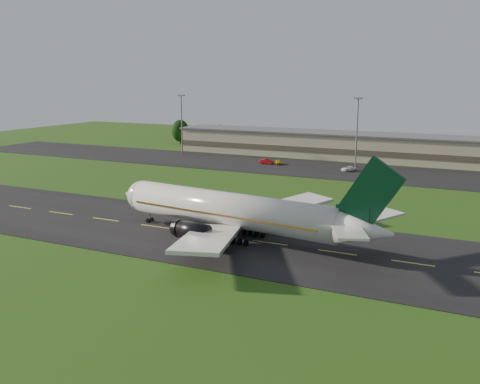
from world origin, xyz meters
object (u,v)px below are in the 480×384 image
at_px(light_mast_west, 182,117).
at_px(service_vehicle_b, 267,162).
at_px(service_vehicle_a, 278,162).
at_px(service_vehicle_c, 349,169).
at_px(airliner, 234,211).
at_px(light_mast_centre, 357,124).
at_px(terminal, 373,148).

distance_m(light_mast_west, service_vehicle_b, 36.96).
height_order(service_vehicle_a, service_vehicle_c, service_vehicle_a).
xyz_separation_m(airliner, service_vehicle_c, (0.49, 71.77, -3.91)).
relative_size(light_mast_centre, service_vehicle_c, 4.32).
xyz_separation_m(service_vehicle_a, service_vehicle_b, (-3.51, -0.84, 0.05)).
xyz_separation_m(airliner, light_mast_west, (-59.69, 80.10, 8.08)).
bearing_deg(terminal, airliner, -91.02).
xyz_separation_m(light_mast_west, light_mast_centre, (60.00, 0.00, 0.00)).
bearing_deg(light_mast_centre, service_vehicle_c, -88.72).
relative_size(service_vehicle_b, service_vehicle_c, 0.94).
xyz_separation_m(service_vehicle_b, service_vehicle_c, (25.85, -1.59, -0.08)).
relative_size(airliner, terminal, 0.35).
distance_m(service_vehicle_b, service_vehicle_c, 25.90).
distance_m(light_mast_west, light_mast_centre, 60.00).
xyz_separation_m(service_vehicle_a, service_vehicle_c, (22.33, -2.42, -0.02)).
distance_m(terminal, light_mast_centre, 18.45).
distance_m(light_mast_west, service_vehicle_a, 40.13).
bearing_deg(terminal, service_vehicle_b, -139.73).
distance_m(airliner, light_mast_centre, 80.51).
distance_m(service_vehicle_a, service_vehicle_b, 3.61).
height_order(service_vehicle_a, service_vehicle_b, service_vehicle_b).
relative_size(terminal, service_vehicle_a, 36.36).
distance_m(terminal, service_vehicle_b, 35.61).
bearing_deg(light_mast_west, airliner, -53.31).
relative_size(terminal, light_mast_centre, 7.13).
relative_size(light_mast_centre, service_vehicle_b, 4.57).
bearing_deg(light_mast_west, terminal, 14.76).
bearing_deg(terminal, service_vehicle_a, -136.83).
height_order(airliner, service_vehicle_b, airliner).
height_order(airliner, terminal, airliner).
bearing_deg(service_vehicle_b, airliner, -158.34).
height_order(service_vehicle_b, service_vehicle_c, service_vehicle_b).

